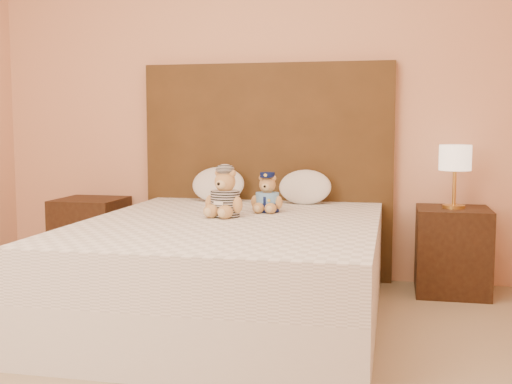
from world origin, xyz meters
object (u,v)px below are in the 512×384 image
(nightstand_left, at_px, (91,236))
(pillow_left, at_px, (218,183))
(bed, at_px, (232,269))
(pillow_right, at_px, (305,185))
(lamp, at_px, (455,161))
(teddy_police, at_px, (267,193))
(nightstand_right, at_px, (452,251))
(teddy_prisoner, at_px, (225,192))

(nightstand_left, distance_m, pillow_left, 1.03)
(bed, distance_m, nightstand_left, 1.48)
(bed, bearing_deg, pillow_right, 70.35)
(nightstand_left, height_order, pillow_right, pillow_right)
(bed, relative_size, lamp, 5.00)
(teddy_police, bearing_deg, pillow_left, 137.40)
(teddy_police, relative_size, pillow_right, 0.68)
(lamp, bearing_deg, bed, -147.38)
(pillow_right, bearing_deg, nightstand_left, -178.89)
(nightstand_right, relative_size, pillow_right, 1.57)
(nightstand_left, distance_m, pillow_right, 1.60)
(bed, height_order, teddy_police, teddy_police)
(nightstand_right, height_order, lamp, lamp)
(bed, height_order, nightstand_right, same)
(teddy_prisoner, bearing_deg, nightstand_left, 164.70)
(pillow_left, relative_size, pillow_right, 1.05)
(pillow_left, xyz_separation_m, pillow_right, (0.60, 0.00, -0.01))
(bed, relative_size, pillow_left, 5.45)
(teddy_prisoner, height_order, pillow_left, teddy_prisoner)
(pillow_left, bearing_deg, teddy_police, -46.62)
(nightstand_left, bearing_deg, teddy_prisoner, -29.62)
(lamp, xyz_separation_m, teddy_police, (-1.12, -0.43, -0.18))
(teddy_police, bearing_deg, nightstand_left, 166.69)
(lamp, height_order, teddy_prisoner, lamp)
(nightstand_right, bearing_deg, pillow_left, 178.89)
(nightstand_left, xyz_separation_m, nightstand_right, (2.50, 0.00, 0.00))
(bed, distance_m, teddy_prisoner, 0.44)
(nightstand_right, bearing_deg, nightstand_left, 180.00)
(nightstand_right, bearing_deg, teddy_police, -158.97)
(nightstand_left, bearing_deg, pillow_right, 1.11)
(pillow_left, bearing_deg, nightstand_left, -178.18)
(nightstand_right, xyz_separation_m, teddy_prisoner, (-1.32, -0.67, 0.41))
(bed, distance_m, nightstand_right, 1.48)
(lamp, relative_size, teddy_police, 1.68)
(lamp, bearing_deg, teddy_prisoner, -153.07)
(lamp, distance_m, teddy_police, 1.21)
(bed, bearing_deg, nightstand_right, 32.62)
(teddy_police, relative_size, pillow_left, 0.65)
(nightstand_right, bearing_deg, bed, -147.38)
(pillow_left, distance_m, pillow_right, 0.60)
(teddy_police, height_order, pillow_left, pillow_left)
(teddy_prisoner, distance_m, pillow_right, 0.79)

